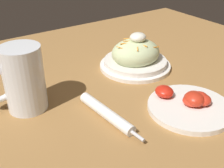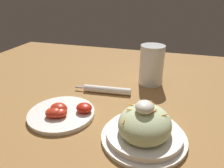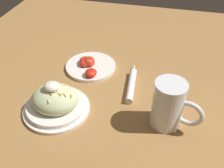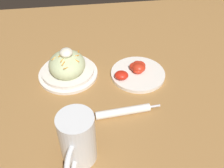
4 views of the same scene
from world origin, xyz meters
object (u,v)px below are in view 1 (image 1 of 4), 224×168
at_px(napkin_roll, 107,113).
at_px(tomato_plate, 190,104).
at_px(beer_mug, 23,83).
at_px(salad_plate, 135,57).

height_order(napkin_roll, tomato_plate, tomato_plate).
xyz_separation_m(beer_mug, napkin_roll, (-0.14, 0.15, -0.06)).
distance_m(beer_mug, napkin_roll, 0.21).
bearing_deg(beer_mug, tomato_plate, 144.74).
bearing_deg(napkin_roll, salad_plate, -142.15).
height_order(salad_plate, napkin_roll, salad_plate).
relative_size(beer_mug, napkin_roll, 0.74).
distance_m(salad_plate, tomato_plate, 0.26).
xyz_separation_m(salad_plate, beer_mug, (0.36, 0.03, 0.03)).
xyz_separation_m(salad_plate, tomato_plate, (0.04, 0.26, -0.02)).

